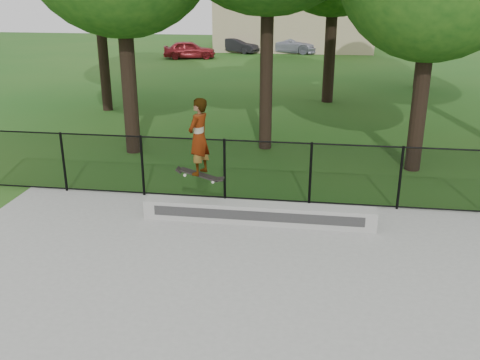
{
  "coord_description": "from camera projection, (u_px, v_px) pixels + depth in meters",
  "views": [
    {
      "loc": [
        0.07,
        -5.76,
        4.89
      ],
      "look_at": [
        -1.38,
        4.2,
        1.2
      ],
      "focal_mm": 40.0,
      "sensor_mm": 36.0,
      "label": 1
    }
  ],
  "objects": [
    {
      "name": "skater_airborne",
      "position": [
        199.0,
        138.0,
        11.01
      ],
      "size": [
        0.82,
        0.69,
        1.8
      ],
      "color": "black",
      "rests_on": "ground"
    },
    {
      "name": "car_b",
      "position": [
        238.0,
        45.0,
        40.38
      ],
      "size": [
        3.19,
        2.27,
        1.08
      ],
      "primitive_type": "imported",
      "rotation": [
        0.0,
        0.0,
        1.15
      ],
      "color": "black",
      "rests_on": "ground"
    },
    {
      "name": "car_c",
      "position": [
        286.0,
        43.0,
        40.34
      ],
      "size": [
        4.62,
        2.68,
        1.37
      ],
      "primitive_type": "imported",
      "rotation": [
        0.0,
        0.0,
        1.39
      ],
      "color": "#A1A1B6",
      "rests_on": "ground"
    },
    {
      "name": "grind_ledge",
      "position": [
        258.0,
        213.0,
        11.46
      ],
      "size": [
        4.98,
        0.4,
        0.43
      ],
      "primitive_type": "cube",
      "color": "#999995",
      "rests_on": "concrete_slab"
    },
    {
      "name": "distant_building",
      "position": [
        295.0,
        21.0,
        41.87
      ],
      "size": [
        12.4,
        6.4,
        4.3
      ],
      "color": "tan",
      "rests_on": "ground"
    },
    {
      "name": "car_a",
      "position": [
        189.0,
        50.0,
        37.22
      ],
      "size": [
        3.79,
        2.18,
        1.22
      ],
      "primitive_type": "imported",
      "rotation": [
        0.0,
        0.0,
        1.79
      ],
      "color": "maroon",
      "rests_on": "ground"
    },
    {
      "name": "chainlink_fence",
      "position": [
        310.0,
        174.0,
        12.25
      ],
      "size": [
        16.06,
        0.06,
        1.5
      ],
      "color": "black",
      "rests_on": "concrete_slab"
    }
  ]
}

